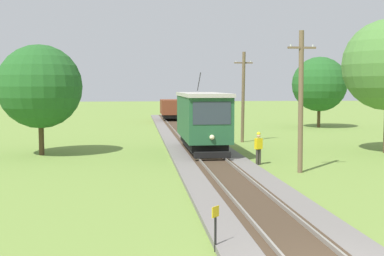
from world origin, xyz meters
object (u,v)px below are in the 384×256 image
object	(u,v)px
freight_car	(171,109)
tree_left_far	(40,87)
red_tram	(202,119)
gravel_pile	(208,115)
utility_pole_near_tram	(301,100)
tree_right_far	(319,84)
utility_pole_mid	(243,96)
trackside_signal_marker	(215,226)
track_worker	(258,147)

from	to	relation	value
freight_car	tree_left_far	world-z (taller)	tree_left_far
red_tram	freight_car	xyz separation A→B (m)	(-0.00, 28.38, -0.64)
gravel_pile	tree_left_far	size ratio (longest dim) A/B	0.34
utility_pole_near_tram	red_tram	bearing A→B (deg)	118.18
tree_left_far	tree_right_far	xyz separation A→B (m)	(24.48, 17.73, 0.25)
utility_pole_mid	tree_right_far	bearing A→B (deg)	49.26
freight_car	tree_right_far	bearing A→B (deg)	-34.88
red_tram	utility_pole_near_tram	world-z (taller)	utility_pole_near_tram
freight_car	utility_pole_near_tram	xyz separation A→B (m)	(3.88, -35.60, 2.00)
trackside_signal_marker	utility_pole_mid	bearing A→B (deg)	76.08
track_worker	gravel_pile	bearing A→B (deg)	-26.43
gravel_pile	tree_right_far	distance (m)	15.43
tree_right_far	track_worker	bearing A→B (deg)	-117.83
utility_pole_mid	track_worker	size ratio (longest dim) A/B	3.81
tree_left_far	utility_pole_near_tram	bearing A→B (deg)	-29.24
freight_car	tree_right_far	distance (m)	17.98
red_tram	tree_right_far	bearing A→B (deg)	51.40
freight_car	track_worker	world-z (taller)	freight_car
trackside_signal_marker	tree_left_far	bearing A→B (deg)	112.67
gravel_pile	track_worker	world-z (taller)	track_worker
tree_right_far	gravel_pile	bearing A→B (deg)	131.57
freight_car	utility_pole_near_tram	distance (m)	35.87
red_tram	gravel_pile	size ratio (longest dim) A/B	3.69
trackside_signal_marker	track_worker	xyz separation A→B (m)	(4.52, 13.52, 0.32)
red_tram	track_worker	xyz separation A→B (m)	(2.42, -4.74, -1.21)
trackside_signal_marker	freight_car	bearing A→B (deg)	87.43
red_tram	freight_car	distance (m)	28.38
red_tram	freight_car	bearing A→B (deg)	90.01
freight_car	utility_pole_near_tram	bearing A→B (deg)	-83.79
red_tram	track_worker	size ratio (longest dim) A/B	4.79
utility_pole_mid	trackside_signal_marker	xyz separation A→B (m)	(-5.97, -24.09, -2.83)
utility_pole_near_tram	tree_right_far	world-z (taller)	tree_right_far
freight_car	tree_left_far	size ratio (longest dim) A/B	0.77
red_tram	trackside_signal_marker	size ratio (longest dim) A/B	7.24
tree_left_far	freight_car	bearing A→B (deg)	70.40
utility_pole_mid	tree_left_far	xyz separation A→B (m)	(-13.80, -5.33, 0.71)
utility_pole_mid	utility_pole_near_tram	bearing A→B (deg)	-90.00
trackside_signal_marker	tree_right_far	distance (m)	40.28
tree_left_far	red_tram	bearing A→B (deg)	-2.87
utility_pole_mid	tree_right_far	world-z (taller)	tree_right_far
red_tram	track_worker	world-z (taller)	red_tram
freight_car	track_worker	xyz separation A→B (m)	(2.43, -33.12, -0.57)
utility_pole_near_tram	tree_right_far	bearing A→B (deg)	67.24
trackside_signal_marker	red_tram	bearing A→B (deg)	83.45
freight_car	utility_pole_mid	size ratio (longest dim) A/B	0.77
tree_left_far	tree_right_far	world-z (taller)	tree_right_far
trackside_signal_marker	gravel_pile	size ratio (longest dim) A/B	0.51
freight_car	utility_pole_mid	bearing A→B (deg)	-80.24
track_worker	utility_pole_near_tram	bearing A→B (deg)	-172.47
utility_pole_near_tram	trackside_signal_marker	distance (m)	12.87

